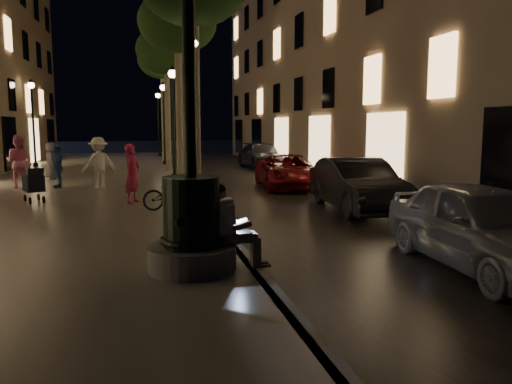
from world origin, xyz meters
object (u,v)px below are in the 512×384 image
object	(u,v)px
seated_man_laptop	(230,224)
car_second	(357,185)
stroller	(34,183)
pedestrian_pink	(19,161)
tree_third	(166,51)
tree_second	(178,23)
lamp_curb_b	(173,108)
lamp_curb_c	(164,112)
car_rear	(262,156)
lamp_curb_a	(193,98)
car_third	(289,172)
car_front	(484,226)
fountain_lamppost	(192,207)
lamp_left_c	(33,111)
tree_far	(162,60)
pedestrian_white	(99,163)
pedestrian_red	(132,173)
pedestrian_blue	(58,167)
lamp_curb_d	(158,115)
bicycle	(174,193)
pedestrian_dark	(51,161)

from	to	relation	value
seated_man_laptop	car_second	size ratio (longest dim) A/B	0.30
stroller	pedestrian_pink	bearing A→B (deg)	84.25
tree_third	tree_second	bearing A→B (deg)	-89.05
lamp_curb_b	lamp_curb_c	world-z (taller)	same
lamp_curb_c	car_rear	distance (m)	6.26
lamp_curb_b	lamp_curb_a	bearing A→B (deg)	-90.00
car_rear	pedestrian_pink	world-z (taller)	pedestrian_pink
car_second	car_third	bearing A→B (deg)	97.60
car_front	lamp_curb_c	bearing A→B (deg)	103.95
lamp_curb_c	pedestrian_pink	world-z (taller)	lamp_curb_c
tree_second	fountain_lamppost	bearing A→B (deg)	-93.81
car_rear	lamp_curb_c	bearing A→B (deg)	160.90
lamp_left_c	tree_far	bearing A→B (deg)	15.57
tree_far	car_third	xyz separation A→B (m)	(4.24, -12.87, -5.76)
pedestrian_white	pedestrian_red	bearing A→B (deg)	87.61
stroller	pedestrian_blue	size ratio (longest dim) A/B	0.74
stroller	pedestrian_blue	world-z (taller)	pedestrian_blue
stroller	seated_man_laptop	bearing A→B (deg)	-84.05
car_second	pedestrian_blue	bearing A→B (deg)	149.84
lamp_curb_d	bicycle	xyz separation A→B (m)	(-0.59, -24.11, -2.59)
pedestrian_dark	bicycle	bearing A→B (deg)	-161.65
lamp_curb_b	car_front	distance (m)	15.26
car_front	pedestrian_dark	bearing A→B (deg)	124.63
pedestrian_white	bicycle	world-z (taller)	pedestrian_white
lamp_curb_b	pedestrian_pink	distance (m)	6.46
lamp_curb_c	tree_second	bearing A→B (deg)	-89.43
lamp_curb_c	car_rear	bearing A→B (deg)	-16.32
lamp_curb_c	car_third	xyz separation A→B (m)	(4.32, -10.87, -2.57)
car_second	bicycle	bearing A→B (deg)	-179.39
lamp_curb_c	pedestrian_red	distance (m)	14.89
fountain_lamppost	stroller	distance (m)	8.98
bicycle	pedestrian_dark	bearing A→B (deg)	17.71
car_second	pedestrian_white	size ratio (longest dim) A/B	2.50
tree_third	car_second	distance (m)	14.29
car_front	car_rear	bearing A→B (deg)	89.79
tree_second	tree_third	distance (m)	6.00
seated_man_laptop	car_second	bearing A→B (deg)	49.52
car_second	pedestrian_pink	bearing A→B (deg)	152.27
lamp_left_c	stroller	bearing A→B (deg)	-79.68
tree_far	car_third	size ratio (longest dim) A/B	1.56
seated_man_laptop	pedestrian_red	size ratio (longest dim) A/B	0.79
car_third	pedestrian_pink	xyz separation A→B (m)	(-10.09, 0.85, 0.51)
tree_third	car_front	distance (m)	19.67
car_second	pedestrian_dark	size ratio (longest dim) A/B	2.96
lamp_curb_b	bicycle	xyz separation A→B (m)	(-0.59, -8.11, -2.59)
car_second	car_third	xyz separation A→B (m)	(-0.39, 5.51, -0.10)
stroller	pedestrian_dark	world-z (taller)	pedestrian_dark
pedestrian_blue	pedestrian_dark	size ratio (longest dim) A/B	0.99
tree_second	pedestrian_red	xyz separation A→B (m)	(-1.79, -4.64, -5.25)
stroller	pedestrian_pink	size ratio (longest dim) A/B	0.59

